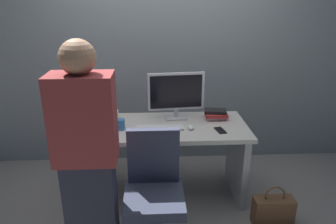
% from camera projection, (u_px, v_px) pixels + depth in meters
% --- Properties ---
extents(ground_plane, '(9.00, 9.00, 0.00)m').
position_uv_depth(ground_plane, '(168.00, 193.00, 3.21)').
color(ground_plane, gray).
extents(wall_back, '(6.40, 0.10, 3.00)m').
position_uv_depth(wall_back, '(164.00, 32.00, 3.46)').
color(wall_back, gray).
rests_on(wall_back, ground).
extents(desk, '(1.47, 0.70, 0.74)m').
position_uv_depth(desk, '(168.00, 147.00, 3.03)').
color(desk, beige).
rests_on(desk, ground).
extents(office_chair, '(0.52, 0.52, 0.94)m').
position_uv_depth(office_chair, '(154.00, 198.00, 2.41)').
color(office_chair, black).
rests_on(office_chair, ground).
extents(person_at_desk, '(0.40, 0.24, 1.64)m').
position_uv_depth(person_at_desk, '(88.00, 162.00, 2.10)').
color(person_at_desk, '#262838').
rests_on(person_at_desk, ground).
extents(monitor, '(0.54, 0.16, 0.46)m').
position_uv_depth(monitor, '(176.00, 93.00, 3.03)').
color(monitor, silver).
rests_on(monitor, desk).
extents(keyboard, '(0.44, 0.15, 0.02)m').
position_uv_depth(keyboard, '(160.00, 128.00, 2.87)').
color(keyboard, white).
rests_on(keyboard, desk).
extents(mouse, '(0.06, 0.10, 0.03)m').
position_uv_depth(mouse, '(191.00, 127.00, 2.87)').
color(mouse, white).
rests_on(mouse, desk).
extents(cup_near_keyboard, '(0.07, 0.07, 0.10)m').
position_uv_depth(cup_near_keyboard, '(121.00, 124.00, 2.84)').
color(cup_near_keyboard, '#3372B2').
rests_on(cup_near_keyboard, desk).
extents(cup_by_monitor, '(0.07, 0.07, 0.08)m').
position_uv_depth(cup_by_monitor, '(115.00, 114.00, 3.11)').
color(cup_by_monitor, white).
rests_on(cup_by_monitor, desk).
extents(book_stack, '(0.22, 0.16, 0.09)m').
position_uv_depth(book_stack, '(216.00, 114.00, 3.09)').
color(book_stack, white).
rests_on(book_stack, desk).
extents(cell_phone, '(0.10, 0.16, 0.01)m').
position_uv_depth(cell_phone, '(220.00, 130.00, 2.83)').
color(cell_phone, black).
rests_on(cell_phone, desk).
extents(handbag, '(0.34, 0.14, 0.38)m').
position_uv_depth(handbag, '(273.00, 211.00, 2.73)').
color(handbag, brown).
rests_on(handbag, ground).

